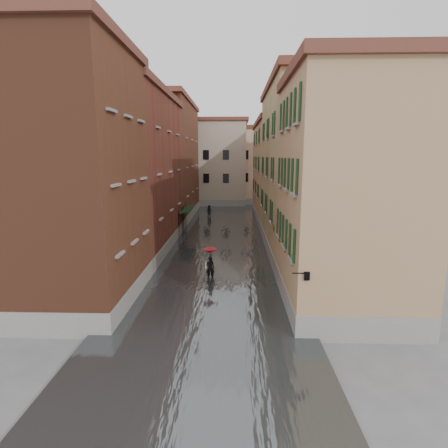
# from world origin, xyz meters

# --- Properties ---
(ground) EXTENTS (120.00, 120.00, 0.00)m
(ground) POSITION_xyz_m (0.00, 0.00, 0.00)
(ground) COLOR slate
(ground) RESTS_ON ground
(floodwater) EXTENTS (10.00, 60.00, 0.20)m
(floodwater) POSITION_xyz_m (0.00, 13.00, 0.10)
(floodwater) COLOR #44484B
(floodwater) RESTS_ON ground
(building_left_near) EXTENTS (6.00, 8.00, 13.00)m
(building_left_near) POSITION_xyz_m (-7.00, -2.00, 6.50)
(building_left_near) COLOR brown
(building_left_near) RESTS_ON ground
(building_left_mid) EXTENTS (6.00, 14.00, 12.50)m
(building_left_mid) POSITION_xyz_m (-7.00, 9.00, 6.25)
(building_left_mid) COLOR brown
(building_left_mid) RESTS_ON ground
(building_left_far) EXTENTS (6.00, 16.00, 14.00)m
(building_left_far) POSITION_xyz_m (-7.00, 24.00, 7.00)
(building_left_far) COLOR brown
(building_left_far) RESTS_ON ground
(building_right_near) EXTENTS (6.00, 8.00, 11.50)m
(building_right_near) POSITION_xyz_m (7.00, -2.00, 5.75)
(building_right_near) COLOR tan
(building_right_near) RESTS_ON ground
(building_right_mid) EXTENTS (6.00, 14.00, 13.00)m
(building_right_mid) POSITION_xyz_m (7.00, 9.00, 6.50)
(building_right_mid) COLOR tan
(building_right_mid) RESTS_ON ground
(building_right_far) EXTENTS (6.00, 16.00, 11.50)m
(building_right_far) POSITION_xyz_m (7.00, 24.00, 5.75)
(building_right_far) COLOR tan
(building_right_far) RESTS_ON ground
(building_end_cream) EXTENTS (12.00, 9.00, 13.00)m
(building_end_cream) POSITION_xyz_m (-3.00, 38.00, 6.50)
(building_end_cream) COLOR #AFA08B
(building_end_cream) RESTS_ON ground
(building_end_pink) EXTENTS (10.00, 9.00, 12.00)m
(building_end_pink) POSITION_xyz_m (6.00, 40.00, 6.00)
(building_end_pink) COLOR #CFA892
(building_end_pink) RESTS_ON ground
(awning_near) EXTENTS (1.09, 3.16, 2.80)m
(awning_near) POSITION_xyz_m (-3.48, 14.14, 2.47)
(awning_near) COLOR black
(awning_near) RESTS_ON ground
(awning_far) EXTENTS (1.09, 2.73, 2.80)m
(awning_far) POSITION_xyz_m (-3.49, 16.05, 2.46)
(awning_far) COLOR black
(awning_far) RESTS_ON ground
(wall_lantern) EXTENTS (0.71, 0.22, 0.35)m
(wall_lantern) POSITION_xyz_m (4.33, -6.00, 3.01)
(wall_lantern) COLOR black
(wall_lantern) RESTS_ON ground
(window_planters) EXTENTS (0.59, 8.17, 0.84)m
(window_planters) POSITION_xyz_m (4.12, -0.90, 3.51)
(window_planters) COLOR brown
(window_planters) RESTS_ON ground
(pedestrian_main) EXTENTS (0.89, 0.89, 2.06)m
(pedestrian_main) POSITION_xyz_m (-0.20, 1.57, 1.24)
(pedestrian_main) COLOR black
(pedestrian_main) RESTS_ON ground
(pedestrian_far) EXTENTS (0.92, 0.78, 1.68)m
(pedestrian_far) POSITION_xyz_m (-1.85, 24.00, 0.84)
(pedestrian_far) COLOR black
(pedestrian_far) RESTS_ON ground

